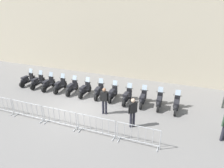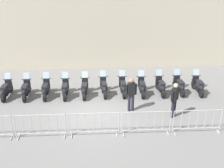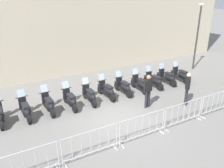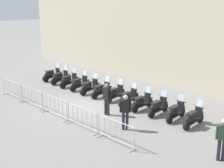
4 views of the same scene
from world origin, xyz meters
The scene contains 20 objects.
ground_plane centered at (0.00, 0.00, 0.00)m, with size 120.00×120.00×0.00m, color slate.
building_facade centered at (-1.32, 7.71, 6.37)m, with size 28.00×2.40×12.73m, color beige.
motorcycle_0 centered at (-6.15, 1.08, 0.45)m, with size 0.59×1.72×1.24m.
motorcycle_1 centered at (-5.09, 1.20, 0.45)m, with size 0.64×1.72×1.24m.
motorcycle_2 centered at (-4.02, 1.33, 0.45)m, with size 0.70×1.71×1.24m.
motorcycle_3 centered at (-2.97, 1.54, 0.45)m, with size 0.68×1.71×1.24m.
motorcycle_4 centered at (-1.91, 1.68, 0.45)m, with size 0.68×1.71×1.24m.
motorcycle_5 centered at (-0.87, 1.88, 0.45)m, with size 0.62×1.72×1.24m.
motorcycle_6 centered at (0.18, 2.17, 0.45)m, with size 0.72×1.70×1.24m.
motorcycle_7 centered at (1.23, 2.34, 0.45)m, with size 0.67×1.72×1.24m.
motorcycle_8 centered at (2.29, 2.43, 0.45)m, with size 0.60×1.72×1.24m.
motorcycle_9 centered at (3.35, 2.65, 0.45)m, with size 0.68×1.71×1.24m.
motorcycle_10 centered at (4.39, 2.87, 0.45)m, with size 0.70×1.71×1.24m.
motorcycle_11 centered at (5.46, 2.95, 0.45)m, with size 0.64×1.72×1.24m.
barrier_segment_1 centered at (-1.85, -2.23, 0.52)m, with size 2.09×0.76×1.07m.
barrier_segment_2 centered at (0.32, -1.86, 0.52)m, with size 2.09×0.76×1.07m.
barrier_segment_3 centered at (2.49, -1.49, 0.52)m, with size 2.09×0.76×1.07m.
barrier_segment_4 centered at (4.66, -1.12, 0.52)m, with size 2.09×0.76×1.07m.
officer_near_row_end centered at (3.79, 0.10, 0.98)m, with size 0.39×0.46×1.73m.
officer_by_barriers centered at (1.76, 0.47, 0.98)m, with size 0.53×0.31×1.73m.
Camera 1 is at (7.49, -8.44, 6.45)m, focal length 31.86 mm.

